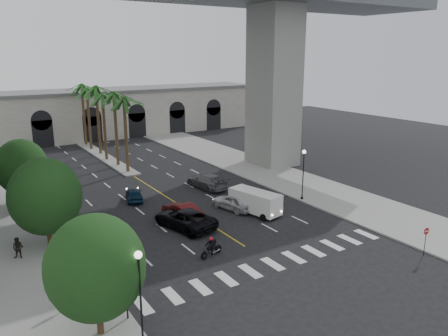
% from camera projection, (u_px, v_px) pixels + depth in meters
% --- Properties ---
extents(ground, '(140.00, 140.00, 0.00)m').
position_uv_depth(ground, '(260.00, 256.00, 32.78)').
color(ground, black).
rests_on(ground, ground).
extents(sidewalk_left, '(8.00, 100.00, 0.15)m').
position_uv_depth(sidewalk_left, '(14.00, 231.00, 37.26)').
color(sidewalk_left, gray).
rests_on(sidewalk_left, ground).
extents(sidewalk_right, '(8.00, 100.00, 0.15)m').
position_uv_depth(sidewalk_right, '(285.00, 179.00, 52.77)').
color(sidewalk_right, gray).
rests_on(sidewalk_right, ground).
extents(median, '(2.00, 24.00, 0.20)m').
position_uv_depth(median, '(104.00, 157.00, 63.80)').
color(median, gray).
rests_on(median, ground).
extents(pier_building, '(71.00, 10.50, 8.50)m').
position_uv_depth(pier_building, '(72.00, 115.00, 76.63)').
color(pier_building, silver).
rests_on(pier_building, ground).
extents(bridge, '(75.00, 13.00, 26.00)m').
position_uv_depth(bridge, '(168.00, 18.00, 47.80)').
color(bridge, gray).
rests_on(bridge, ground).
extents(palm_a, '(3.20, 3.20, 10.30)m').
position_uv_depth(palm_a, '(124.00, 101.00, 53.33)').
color(palm_a, '#47331E').
rests_on(palm_a, ground).
extents(palm_b, '(3.20, 3.20, 10.60)m').
position_uv_depth(palm_b, '(114.00, 96.00, 56.58)').
color(palm_b, '#47331E').
rests_on(palm_b, ground).
extents(palm_c, '(3.20, 3.20, 10.10)m').
position_uv_depth(palm_c, '(102.00, 97.00, 59.81)').
color(palm_c, '#47331E').
rests_on(palm_c, ground).
extents(palm_d, '(3.20, 3.20, 10.90)m').
position_uv_depth(palm_d, '(96.00, 90.00, 63.08)').
color(palm_d, '#47331E').
rests_on(palm_d, ground).
extents(palm_e, '(3.20, 3.20, 10.40)m').
position_uv_depth(palm_e, '(87.00, 91.00, 66.33)').
color(palm_e, '#47331E').
rests_on(palm_e, ground).
extents(palm_f, '(3.20, 3.20, 10.70)m').
position_uv_depth(palm_f, '(82.00, 87.00, 69.68)').
color(palm_f, '#47331E').
rests_on(palm_f, ground).
extents(street_tree_near, '(5.20, 5.20, 6.89)m').
position_uv_depth(street_tree_near, '(96.00, 268.00, 22.58)').
color(street_tree_near, '#382616').
rests_on(street_tree_near, ground).
extents(street_tree_mid, '(5.44, 5.44, 7.21)m').
position_uv_depth(street_tree_mid, '(45.00, 197.00, 33.15)').
color(street_tree_mid, '#382616').
rests_on(street_tree_mid, ground).
extents(street_tree_far, '(5.04, 5.04, 6.68)m').
position_uv_depth(street_tree_far, '(21.00, 167.00, 43.04)').
color(street_tree_far, '#382616').
rests_on(street_tree_far, ground).
extents(lamp_post_left_near, '(0.40, 0.40, 5.35)m').
position_uv_depth(lamp_post_left_near, '(140.00, 290.00, 21.98)').
color(lamp_post_left_near, black).
rests_on(lamp_post_left_near, ground).
extents(lamp_post_left_far, '(0.40, 0.40, 5.35)m').
position_uv_depth(lamp_post_left_far, '(52.00, 186.00, 39.13)').
color(lamp_post_left_far, black).
rests_on(lamp_post_left_far, ground).
extents(lamp_post_right, '(0.40, 0.40, 5.35)m').
position_uv_depth(lamp_post_right, '(303.00, 170.00, 44.39)').
color(lamp_post_right, black).
rests_on(lamp_post_right, ground).
extents(traffic_signal_near, '(0.25, 0.18, 3.65)m').
position_uv_depth(traffic_signal_near, '(126.00, 281.00, 24.25)').
color(traffic_signal_near, black).
rests_on(traffic_signal_near, ground).
extents(traffic_signal_far, '(0.25, 0.18, 3.65)m').
position_uv_depth(traffic_signal_far, '(103.00, 254.00, 27.52)').
color(traffic_signal_far, black).
rests_on(traffic_signal_far, ground).
extents(motorcycle_rider, '(2.10, 0.77, 1.55)m').
position_uv_depth(motorcycle_rider, '(212.00, 247.00, 32.65)').
color(motorcycle_rider, black).
rests_on(motorcycle_rider, ground).
extents(car_a, '(2.88, 4.96, 1.59)m').
position_uv_depth(car_a, '(233.00, 202.00, 42.36)').
color(car_a, silver).
rests_on(car_a, ground).
extents(car_b, '(2.15, 4.90, 1.57)m').
position_uv_depth(car_b, '(182.00, 211.00, 39.88)').
color(car_b, '#4D0F10').
rests_on(car_b, ground).
extents(car_c, '(4.28, 6.66, 1.71)m').
position_uv_depth(car_c, '(185.00, 218.00, 37.94)').
color(car_c, black).
rests_on(car_c, ground).
extents(car_d, '(2.91, 5.95, 1.67)m').
position_uv_depth(car_d, '(207.00, 181.00, 49.14)').
color(car_d, '#58585D').
rests_on(car_d, ground).
extents(car_e, '(2.54, 4.16, 1.32)m').
position_uv_depth(car_e, '(134.00, 194.00, 45.01)').
color(car_e, '#0D253E').
rests_on(car_e, ground).
extents(cargo_van, '(3.06, 5.48, 2.21)m').
position_uv_depth(cargo_van, '(255.00, 201.00, 41.17)').
color(cargo_van, white).
rests_on(cargo_van, ground).
extents(pedestrian_a, '(0.67, 0.45, 1.83)m').
position_uv_depth(pedestrian_a, '(63.00, 270.00, 28.44)').
color(pedestrian_a, black).
rests_on(pedestrian_a, sidewalk_left).
extents(pedestrian_b, '(1.00, 0.94, 1.63)m').
position_uv_depth(pedestrian_b, '(18.00, 248.00, 31.91)').
color(pedestrian_b, black).
rests_on(pedestrian_b, sidewalk_left).
extents(do_not_enter_sign, '(0.55, 0.08, 2.23)m').
position_uv_depth(do_not_enter_sign, '(426.00, 235.00, 32.50)').
color(do_not_enter_sign, black).
rests_on(do_not_enter_sign, ground).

